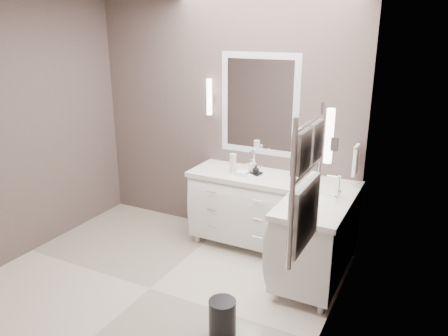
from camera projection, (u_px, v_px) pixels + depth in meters
The scene contains 19 objects.
floor at pixel (150, 289), 4.11m from camera, with size 3.20×3.00×0.01m, color beige.
wall_back at pixel (223, 119), 4.97m from camera, with size 3.20×0.01×2.70m, color #534542.
wall_left at pixel (13, 131), 4.39m from camera, with size 0.01×3.00×2.70m, color #534542.
wall_right at pixel (330, 180), 3.00m from camera, with size 0.01×3.00×2.70m, color #534542.
vanity_back at pixel (248, 204), 4.80m from camera, with size 1.24×0.59×0.97m.
vanity_right at pixel (318, 232), 4.15m from camera, with size 0.59×1.24×0.97m.
mirror_back at pixel (259, 105), 4.70m from camera, with size 0.90×0.02×1.10m.
mirror_right at pixel (354, 128), 3.62m from camera, with size 0.02×0.90×1.10m.
sconce_back at pixel (209, 98), 4.88m from camera, with size 0.06×0.06×0.40m.
sconce_right at pixel (329, 137), 3.14m from camera, with size 0.06×0.06×0.40m.
towel_bar_corner at pixel (356, 160), 4.25m from camera, with size 0.03×0.22×0.30m.
towel_ladder at pixel (305, 191), 2.67m from camera, with size 0.06×0.58×0.90m.
waste_bin at pixel (222, 318), 3.46m from camera, with size 0.22×0.22×0.31m, color black.
amenity_tray_back at pixel (254, 173), 4.66m from camera, with size 0.14×0.11×0.02m, color black.
amenity_tray_right at pixel (313, 190), 4.17m from camera, with size 0.11×0.15×0.02m, color black.
water_bottle at pixel (233, 163), 4.67m from camera, with size 0.07×0.07×0.21m, color silver.
soap_bottle_a at pixel (253, 165), 4.67m from camera, with size 0.06×0.06×0.13m, color white.
soap_bottle_b at pixel (256, 169), 4.60m from camera, with size 0.07×0.07×0.09m, color black.
soap_bottle_c at pixel (313, 181), 4.15m from camera, with size 0.06×0.06×0.15m, color white.
Camera 1 is at (2.24, -2.85, 2.35)m, focal length 35.00 mm.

